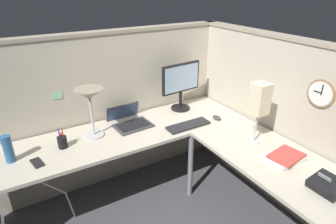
{
  "coord_description": "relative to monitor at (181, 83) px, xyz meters",
  "views": [
    {
      "loc": [
        -1.21,
        -1.71,
        2.0
      ],
      "look_at": [
        -0.02,
        0.28,
        0.92
      ],
      "focal_mm": 30.64,
      "sensor_mm": 36.0,
      "label": 1
    }
  ],
  "objects": [
    {
      "name": "desk_lamp_paper",
      "position": [
        0.17,
        -0.9,
        0.09
      ],
      "size": [
        0.13,
        0.13,
        0.53
      ],
      "color": "#B7BABF",
      "rests_on": "desk"
    },
    {
      "name": "cubicle_wall_back",
      "position": [
        -0.71,
        0.23,
        -0.23
      ],
      "size": [
        2.57,
        0.12,
        1.58
      ],
      "color": "#B7AD99",
      "rests_on": "ground"
    },
    {
      "name": "monitor",
      "position": [
        0.0,
        0.0,
        0.0
      ],
      "size": [
        0.46,
        0.2,
        0.5
      ],
      "color": "black",
      "rests_on": "desk"
    },
    {
      "name": "thermos_flask",
      "position": [
        -1.65,
        -0.16,
        -0.18
      ],
      "size": [
        0.07,
        0.07,
        0.22
      ],
      "primitive_type": "cylinder",
      "color": "#26598C",
      "rests_on": "desk"
    },
    {
      "name": "office_phone",
      "position": [
        0.12,
        -1.6,
        -0.26
      ],
      "size": [
        0.19,
        0.21,
        0.11
      ],
      "color": "black",
      "rests_on": "desk"
    },
    {
      "name": "pinned_note_leftmost",
      "position": [
        -1.19,
        0.18,
        0.05
      ],
      "size": [
        0.09,
        0.0,
        0.07
      ],
      "primitive_type": "cube",
      "color": "#8CCC99"
    },
    {
      "name": "keyboard",
      "position": [
        -0.16,
        -0.38,
        -0.28
      ],
      "size": [
        0.43,
        0.14,
        0.02
      ],
      "primitive_type": "cube",
      "rotation": [
        0.0,
        0.0,
        0.01
      ],
      "color": "#232326",
      "rests_on": "desk"
    },
    {
      "name": "wall_clock",
      "position": [
        0.47,
        -1.21,
        0.19
      ],
      "size": [
        0.04,
        0.22,
        0.22
      ],
      "color": "olive"
    },
    {
      "name": "computer_mouse",
      "position": [
        0.18,
        -0.4,
        -0.28
      ],
      "size": [
        0.06,
        0.1,
        0.03
      ],
      "primitive_type": "ellipsoid",
      "color": "#38383D",
      "rests_on": "desk"
    },
    {
      "name": "laptop",
      "position": [
        -0.61,
        -0.02,
        -0.27
      ],
      "size": [
        0.36,
        0.4,
        0.22
      ],
      "color": "#38383D",
      "rests_on": "desk"
    },
    {
      "name": "cell_phone",
      "position": [
        -1.49,
        -0.29,
        -0.29
      ],
      "size": [
        0.09,
        0.15,
        0.01
      ],
      "primitive_type": "cube",
      "rotation": [
        0.0,
        0.0,
        0.19
      ],
      "color": "black",
      "rests_on": "desk"
    },
    {
      "name": "desk",
      "position": [
        -0.49,
        -0.69,
        -0.39
      ],
      "size": [
        2.35,
        2.15,
        0.73
      ],
      "color": "beige",
      "rests_on": "ground"
    },
    {
      "name": "cubicle_wall_right",
      "position": [
        0.52,
        -0.9,
        -0.23
      ],
      "size": [
        0.12,
        2.37,
        1.58
      ],
      "color": "#B7AD99",
      "rests_on": "ground"
    },
    {
      "name": "book_stack",
      "position": [
        0.17,
        -1.21,
        -0.27
      ],
      "size": [
        0.3,
        0.23,
        0.04
      ],
      "color": "silver",
      "rests_on": "desk"
    },
    {
      "name": "pen_cup",
      "position": [
        -1.26,
        -0.16,
        -0.24
      ],
      "size": [
        0.08,
        0.08,
        0.18
      ],
      "color": "black",
      "rests_on": "desk"
    },
    {
      "name": "desk_lamp_dome",
      "position": [
        -0.98,
        -0.1,
        0.07
      ],
      "size": [
        0.24,
        0.24,
        0.44
      ],
      "color": "#B7BABF",
      "rests_on": "desk"
    },
    {
      "name": "ground_plane",
      "position": [
        -0.35,
        -0.64,
        -1.02
      ],
      "size": [
        6.8,
        6.8,
        0.0
      ],
      "primitive_type": "plane",
      "color": "#47474C"
    }
  ]
}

